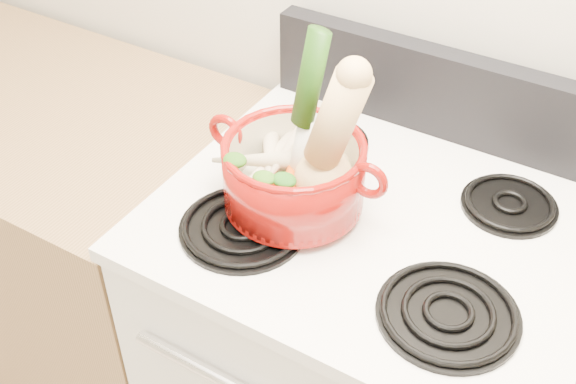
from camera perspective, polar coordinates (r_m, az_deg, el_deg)
The scene contains 22 objects.
stove_body at distance 1.67m, azimuth 5.90°, elevation -14.49°, with size 0.76×0.65×0.92m, color white.
cooktop at distance 1.31m, azimuth 7.27°, elevation -2.31°, with size 0.78×0.67×0.03m, color white.
control_backsplash at distance 1.48m, azimuth 12.63°, elevation 7.47°, with size 0.76×0.05×0.18m, color black.
counter_left at distance 2.17m, azimuth -20.24°, elevation -1.88°, with size 1.36×0.65×0.90m, color #956F46.
burner_front_left at distance 1.26m, azimuth -3.61°, elevation -2.71°, with size 0.22×0.22×0.02m, color black.
burner_front_right at distance 1.15m, azimuth 12.55°, elevation -9.29°, with size 0.22×0.22×0.02m, color black.
burner_back_left at distance 1.46m, azimuth 2.97°, elevation 4.14°, with size 0.17×0.17×0.02m, color black.
burner_back_right at distance 1.36m, azimuth 17.10°, elevation -0.86°, with size 0.17×0.17×0.02m, color black.
dutch_oven at distance 1.26m, azimuth 0.47°, elevation 1.44°, with size 0.25×0.25×0.12m, color maroon.
pot_handle_left at distance 1.29m, azimuth -4.95°, elevation 4.81°, with size 0.07×0.07×0.02m, color maroon.
pot_handle_right at distance 1.18m, azimuth 6.40°, elevation 0.91°, with size 0.07×0.07×0.02m, color maroon.
squash at distance 1.17m, azimuth 3.70°, elevation 4.10°, with size 0.11×0.11×0.27m, color #E3BE74, non-canonical shape.
leek at distance 1.20m, azimuth 1.35°, elevation 6.32°, with size 0.05×0.05×0.30m, color silver.
ginger at distance 1.32m, azimuth 3.71°, elevation 2.54°, with size 0.07×0.05×0.04m, color tan.
parsnip_0 at distance 1.30m, azimuth -0.47°, elevation 2.18°, with size 0.04×0.04×0.20m, color beige.
parsnip_1 at distance 1.29m, azimuth -1.80°, elevation 2.14°, with size 0.04×0.04×0.18m, color #EFE6C3.
parsnip_2 at distance 1.30m, azimuth -1.43°, elevation 2.88°, with size 0.04×0.04×0.17m, color beige.
parsnip_3 at distance 1.29m, azimuth -2.03°, elevation 2.68°, with size 0.04×0.04×0.19m, color beige.
parsnip_4 at distance 1.31m, azimuth 0.47°, elevation 4.03°, with size 0.04×0.04×0.21m, color beige.
carrot_0 at distance 1.25m, azimuth 0.24°, elevation 0.02°, with size 0.03×0.03×0.15m, color #CC540A.
carrot_1 at distance 1.25m, azimuth -1.59°, elevation 0.63°, with size 0.03×0.03×0.15m, color #CF550A.
carrot_2 at distance 1.25m, azimuth 0.18°, elevation 1.11°, with size 0.03×0.03×0.17m, color #DC3E0B.
Camera 1 is at (0.36, 0.49, 1.81)m, focal length 45.00 mm.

